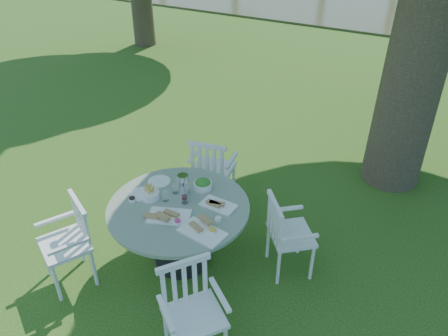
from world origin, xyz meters
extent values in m
plane|color=#1A3C0C|center=(0.00, 0.00, 0.00)|extent=(140.00, 140.00, 0.00)
cylinder|color=black|center=(-0.15, -0.44, 0.02)|extent=(0.56, 0.56, 0.04)
cylinder|color=black|center=(-0.15, -0.44, 0.36)|extent=(0.12, 0.12, 0.64)
cylinder|color=gray|center=(-0.15, -0.44, 0.70)|extent=(1.38, 1.38, 0.04)
cylinder|color=white|center=(1.11, -0.03, 0.21)|extent=(0.03, 0.03, 0.43)
cylinder|color=white|center=(0.87, 0.26, 0.21)|extent=(0.03, 0.03, 0.43)
cylinder|color=white|center=(0.85, -0.25, 0.21)|extent=(0.03, 0.03, 0.43)
cylinder|color=white|center=(0.61, 0.05, 0.21)|extent=(0.03, 0.03, 0.43)
cube|color=white|center=(0.86, 0.01, 0.45)|extent=(0.59, 0.59, 0.04)
cube|color=white|center=(0.71, -0.11, 0.65)|extent=(0.31, 0.36, 0.44)
cylinder|color=white|center=(-0.23, 0.86, 0.23)|extent=(0.04, 0.04, 0.45)
cylinder|color=white|center=(-0.62, 0.79, 0.23)|extent=(0.04, 0.04, 0.45)
cylinder|color=white|center=(-0.16, 0.50, 0.23)|extent=(0.04, 0.04, 0.45)
cylinder|color=white|center=(-0.56, 0.43, 0.23)|extent=(0.04, 0.04, 0.45)
cube|color=white|center=(-0.39, 0.65, 0.47)|extent=(0.53, 0.49, 0.04)
cube|color=white|center=(-0.36, 0.45, 0.68)|extent=(0.46, 0.12, 0.46)
cylinder|color=white|center=(-1.23, -1.25, 0.22)|extent=(0.04, 0.04, 0.44)
cylinder|color=white|center=(-0.88, -1.44, 0.22)|extent=(0.04, 0.04, 0.44)
cylinder|color=white|center=(-1.06, -0.94, 0.22)|extent=(0.04, 0.04, 0.44)
cylinder|color=white|center=(-0.71, -1.12, 0.22)|extent=(0.04, 0.04, 0.44)
cube|color=white|center=(-0.97, -1.19, 0.46)|extent=(0.59, 0.58, 0.04)
cube|color=white|center=(-0.88, -1.01, 0.67)|extent=(0.42, 0.25, 0.45)
cylinder|color=white|center=(0.29, -1.34, 0.22)|extent=(0.04, 0.04, 0.44)
cylinder|color=white|center=(0.53, -1.03, 0.22)|extent=(0.04, 0.04, 0.44)
cube|color=white|center=(0.55, -1.29, 0.46)|extent=(0.60, 0.60, 0.04)
cube|color=white|center=(0.40, -1.17, 0.66)|extent=(0.30, 0.38, 0.45)
cube|color=white|center=(-0.14, -0.62, 0.73)|extent=(0.46, 0.37, 0.01)
cube|color=white|center=(0.25, -0.66, 0.73)|extent=(0.44, 0.29, 0.02)
cube|color=white|center=(0.18, -0.25, 0.73)|extent=(0.35, 0.21, 0.01)
cylinder|color=white|center=(-0.59, -0.46, 0.73)|extent=(0.24, 0.24, 0.01)
cylinder|color=white|center=(-0.56, -0.19, 0.73)|extent=(0.24, 0.24, 0.01)
cylinder|color=white|center=(-0.47, -0.46, 0.76)|extent=(0.18, 0.18, 0.07)
cylinder|color=white|center=(-0.10, -0.06, 0.76)|extent=(0.19, 0.19, 0.06)
cylinder|color=silver|center=(-0.22, -0.24, 0.83)|extent=(0.11, 0.11, 0.22)
cylinder|color=white|center=(-0.13, -0.36, 0.81)|extent=(0.07, 0.07, 0.18)
cylinder|color=white|center=(-0.30, -0.27, 0.78)|extent=(0.06, 0.06, 0.10)
cylinder|color=white|center=(-0.31, -0.42, 0.78)|extent=(0.06, 0.06, 0.11)
cylinder|color=white|center=(-0.01, -0.66, 0.74)|extent=(0.07, 0.07, 0.03)
cylinder|color=white|center=(0.33, -0.62, 0.74)|extent=(0.08, 0.08, 0.03)
cylinder|color=white|center=(0.29, -0.44, 0.74)|extent=(0.06, 0.06, 0.03)
cylinder|color=white|center=(-0.60, -0.59, 0.74)|extent=(0.07, 0.07, 0.03)
camera|label=1|loc=(1.85, -3.16, 3.32)|focal=35.00mm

